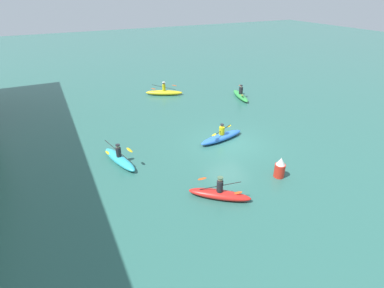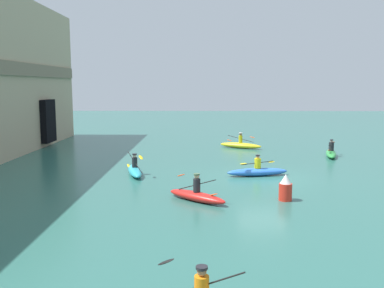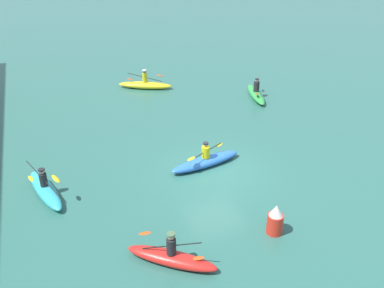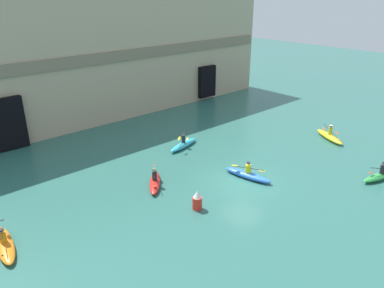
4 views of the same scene
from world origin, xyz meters
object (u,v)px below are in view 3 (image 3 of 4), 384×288
Objects in this scene: kayak_blue at (206,161)px; kayak_green at (256,93)px; kayak_cyan at (45,189)px; kayak_yellow at (145,85)px; kayak_red at (172,257)px; marker_buoy at (275,220)px.

kayak_green is (6.50, -5.97, -0.00)m from kayak_blue.
kayak_cyan reaches higher than kayak_green.
kayak_yellow reaches higher than kayak_cyan.
kayak_green is at bearing -88.99° from kayak_red.
kayak_red reaches higher than kayak_green.
kayak_cyan is 6.43m from kayak_red.
kayak_cyan is 2.90× the size of marker_buoy.
kayak_green is 12.77m from marker_buoy.
kayak_blue is at bearing 74.28° from kayak_cyan.
kayak_yellow is at bearing 70.84° from kayak_green.
kayak_blue is at bearing 6.04° from marker_buoy.
kayak_green is 1.00× the size of kayak_yellow.
kayak_green is at bearing -25.20° from marker_buoy.
marker_buoy is at bearing -60.70° from kayak_yellow.
marker_buoy is at bearing 40.22° from kayak_cyan.
marker_buoy is at bearing 85.58° from kayak_blue.
kayak_green is 7.09m from kayak_yellow.
kayak_blue is 6.17m from kayak_red.
kayak_yellow reaches higher than kayak_blue.
kayak_green is at bearing 102.15° from kayak_cyan.
kayak_red is 3.83m from marker_buoy.
kayak_blue is 8.83m from kayak_green.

